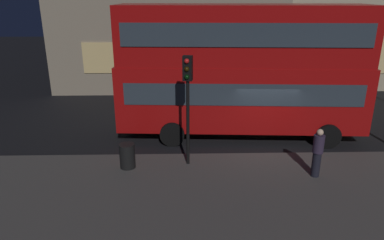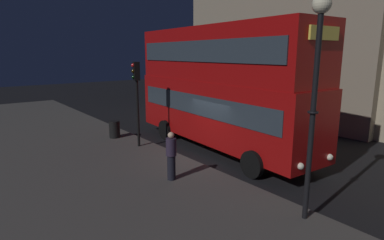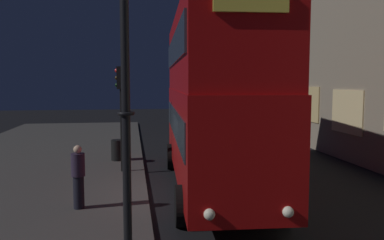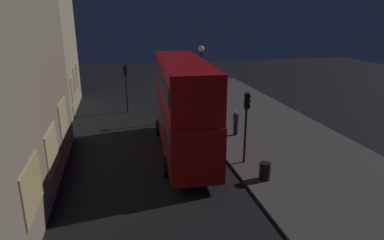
{
  "view_description": "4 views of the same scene",
  "coord_description": "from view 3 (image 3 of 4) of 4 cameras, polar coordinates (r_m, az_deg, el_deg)",
  "views": [
    {
      "loc": [
        -3.38,
        -13.79,
        6.14
      ],
      "look_at": [
        -3.05,
        -0.6,
        1.42
      ],
      "focal_mm": 33.55,
      "sensor_mm": 36.0,
      "label": 1
    },
    {
      "loc": [
        9.93,
        -8.68,
        4.5
      ],
      "look_at": [
        -2.39,
        0.82,
        1.21
      ],
      "focal_mm": 29.51,
      "sensor_mm": 36.0,
      "label": 2
    },
    {
      "loc": [
        11.98,
        -1.36,
        3.54
      ],
      "look_at": [
        -1.61,
        0.7,
        2.22
      ],
      "focal_mm": 36.98,
      "sensor_mm": 36.0,
      "label": 3
    },
    {
      "loc": [
        -19.47,
        4.93,
        8.09
      ],
      "look_at": [
        -1.29,
        0.82,
        2.21
      ],
      "focal_mm": 31.15,
      "sensor_mm": 36.0,
      "label": 4
    }
  ],
  "objects": [
    {
      "name": "litter_bin",
      "position": [
        17.66,
        -10.68,
        -4.28
      ],
      "size": [
        0.56,
        0.56,
        0.9
      ],
      "primitive_type": "cylinder",
      "color": "black",
      "rests_on": "sidewalk_slab"
    },
    {
      "name": "double_decker_bus",
      "position": [
        13.15,
        3.0,
        3.75
      ],
      "size": [
        10.76,
        3.3,
        5.67
      ],
      "rotation": [
        0.0,
        0.0,
        -0.06
      ],
      "color": "#9E0C0C",
      "rests_on": "ground"
    },
    {
      "name": "traffic_light_near_kerb",
      "position": [
        15.22,
        -10.22,
        3.37
      ],
      "size": [
        0.37,
        0.39,
        4.01
      ],
      "rotation": [
        0.0,
        0.0,
        -0.22
      ],
      "color": "black",
      "rests_on": "sidewalk_slab"
    },
    {
      "name": "street_lamp",
      "position": [
        6.41,
        -9.67,
        10.72
      ],
      "size": [
        0.46,
        0.46,
        5.75
      ],
      "color": "black",
      "rests_on": "sidewalk_slab"
    },
    {
      "name": "ground_plane",
      "position": [
        12.57,
        -2.1,
        -10.88
      ],
      "size": [
        80.0,
        80.0,
        0.0
      ],
      "primitive_type": "plane",
      "color": "black"
    },
    {
      "name": "pedestrian",
      "position": [
        11.21,
        -16.08,
        -7.79
      ],
      "size": [
        0.37,
        0.37,
        1.73
      ],
      "rotation": [
        0.0,
        0.0,
        3.36
      ],
      "color": "black",
      "rests_on": "sidewalk_slab"
    }
  ]
}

